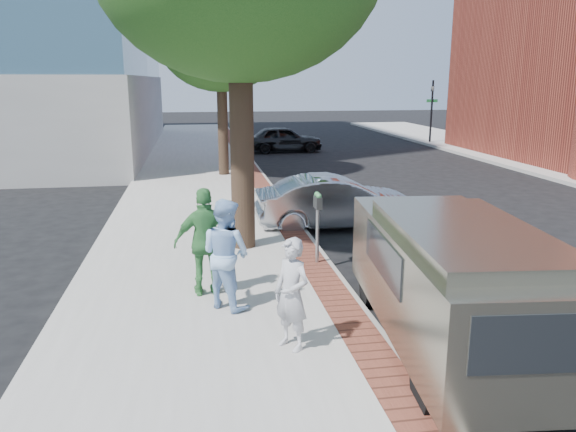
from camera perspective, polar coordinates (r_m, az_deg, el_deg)
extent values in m
plane|color=black|center=(11.12, -0.51, -6.43)|extent=(120.00, 120.00, 0.00)
cube|color=#9E9991|center=(18.70, -8.90, 1.95)|extent=(5.00, 60.00, 0.15)
cube|color=brown|center=(18.83, -2.19, 2.43)|extent=(0.60, 60.00, 0.01)
cube|color=gray|center=(18.89, -1.14, 2.23)|extent=(0.10, 60.00, 0.15)
cylinder|color=black|center=(32.48, -5.06, 10.23)|extent=(0.12, 0.12, 3.80)
imported|color=black|center=(32.43, -5.10, 12.17)|extent=(0.18, 0.15, 0.90)
cube|color=#1E7238|center=(32.44, -5.09, 11.46)|extent=(0.70, 0.03, 0.18)
cylinder|color=black|center=(35.32, 14.36, 10.14)|extent=(0.12, 0.12, 3.80)
imported|color=black|center=(35.28, 14.47, 11.92)|extent=(0.18, 0.15, 0.90)
cube|color=#1E7238|center=(35.29, 14.43, 11.27)|extent=(0.70, 0.03, 0.18)
cylinder|color=black|center=(12.35, -4.69, 6.78)|extent=(0.52, 0.52, 4.40)
cylinder|color=black|center=(22.42, -6.64, 9.11)|extent=(0.40, 0.40, 3.85)
ellipsoid|color=#124115|center=(22.40, -6.88, 17.41)|extent=(4.80, 4.80, 3.94)
cylinder|color=gray|center=(11.48, 3.01, -2.01)|extent=(0.07, 0.07, 1.15)
cube|color=#2D3030|center=(11.22, 3.15, 1.28)|extent=(0.12, 0.14, 0.24)
cube|color=#2D3030|center=(11.39, 2.95, 1.48)|extent=(0.12, 0.14, 0.24)
sphere|color=#3F8C4C|center=(11.19, 3.16, 2.03)|extent=(0.11, 0.11, 0.11)
sphere|color=#3F8C4C|center=(11.36, 2.96, 2.22)|extent=(0.11, 0.11, 0.11)
imported|color=#B0B0B5|center=(7.80, 0.38, -7.96)|extent=(0.66, 0.69, 1.60)
imported|color=#9CC4F1|center=(9.23, -6.34, -3.81)|extent=(1.12, 1.12, 1.83)
imported|color=#3D8743|center=(9.79, -8.29, -2.62)|extent=(1.14, 0.54, 1.90)
imported|color=#ACADB3|center=(14.77, 4.94, 1.39)|extent=(4.22, 1.50, 1.39)
imported|color=black|center=(30.62, -0.45, 7.83)|extent=(4.18, 1.78, 1.41)
cube|color=gray|center=(8.39, 16.53, -6.28)|extent=(2.48, 5.20, 1.42)
cube|color=gray|center=(10.46, 12.32, -3.72)|extent=(2.02, 1.13, 0.84)
cube|color=gray|center=(7.88, 17.69, -1.62)|extent=(2.12, 3.72, 0.17)
cylinder|color=black|center=(9.86, 8.27, -7.19)|extent=(0.30, 0.69, 0.67)
cylinder|color=black|center=(10.35, 17.69, -6.70)|extent=(0.30, 0.69, 0.67)
cylinder|color=black|center=(7.02, 13.95, -16.56)|extent=(0.30, 0.69, 0.67)
cylinder|color=black|center=(7.69, 26.68, -14.88)|extent=(0.30, 0.69, 0.67)
cube|color=black|center=(8.87, 22.33, -3.50)|extent=(0.23, 2.09, 0.58)
cube|color=black|center=(8.19, 9.54, -4.01)|extent=(0.23, 2.09, 0.58)
cube|color=black|center=(6.17, 24.86, -11.72)|extent=(1.57, 0.18, 0.63)
cube|color=black|center=(10.80, 11.73, -1.22)|extent=(1.67, 0.19, 0.42)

